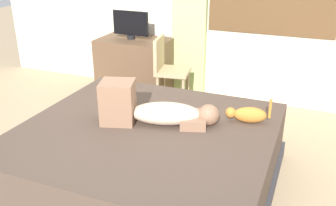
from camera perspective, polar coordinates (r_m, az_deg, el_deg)
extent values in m
plane|color=tan|center=(3.22, -4.80, -12.49)|extent=(16.00, 16.00, 0.00)
cube|color=#38383D|center=(3.20, -3.08, -11.24)|extent=(1.99, 1.87, 0.14)
cube|color=#4C3D33|center=(3.05, -3.19, -7.10)|extent=(1.93, 1.81, 0.39)
ellipsoid|color=#CCB299|center=(3.00, -0.36, -1.58)|extent=(0.61, 0.42, 0.17)
sphere|color=#8C664C|center=(2.99, 6.15, -1.80)|extent=(0.17, 0.17, 0.17)
cube|color=#8C664C|center=(3.02, -7.57, 0.15)|extent=(0.32, 0.31, 0.34)
cube|color=#8C664C|center=(3.01, 3.83, -2.50)|extent=(0.28, 0.33, 0.08)
ellipsoid|color=#C67A2D|center=(3.09, 12.29, -1.77)|extent=(0.28, 0.17, 0.13)
sphere|color=#C67A2D|center=(3.08, 9.43, -1.43)|extent=(0.08, 0.08, 0.08)
cylinder|color=#C67A2D|center=(3.08, 15.18, -0.83)|extent=(0.03, 0.03, 0.16)
cube|color=brown|center=(4.95, -5.04, 5.43)|extent=(0.90, 0.56, 0.74)
cylinder|color=black|center=(4.86, -5.59, 9.91)|extent=(0.10, 0.10, 0.05)
cube|color=black|center=(4.82, -5.67, 11.93)|extent=(0.48, 0.04, 0.30)
cylinder|color=white|center=(4.81, -1.12, 10.15)|extent=(0.08, 0.08, 0.10)
cylinder|color=tan|center=(4.67, 2.98, 2.42)|extent=(0.04, 0.04, 0.44)
cylinder|color=tan|center=(4.39, 2.27, 1.05)|extent=(0.04, 0.04, 0.44)
cylinder|color=tan|center=(4.73, -0.65, 2.72)|extent=(0.04, 0.04, 0.44)
cylinder|color=tan|center=(4.45, -1.57, 1.39)|extent=(0.04, 0.04, 0.44)
cube|color=tan|center=(4.48, 0.77, 4.78)|extent=(0.44, 0.44, 0.04)
cube|color=tan|center=(4.45, -1.37, 7.50)|extent=(0.10, 0.38, 0.38)
cube|color=#ADCC75|center=(4.77, 3.29, 14.46)|extent=(0.44, 0.06, 2.30)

